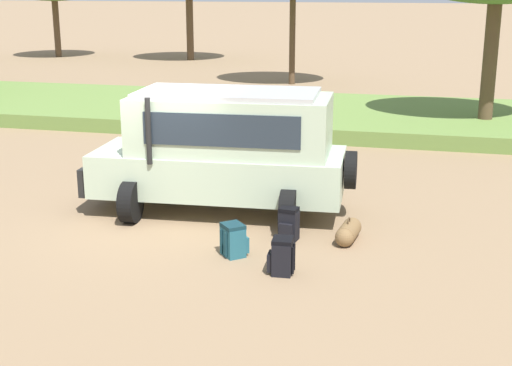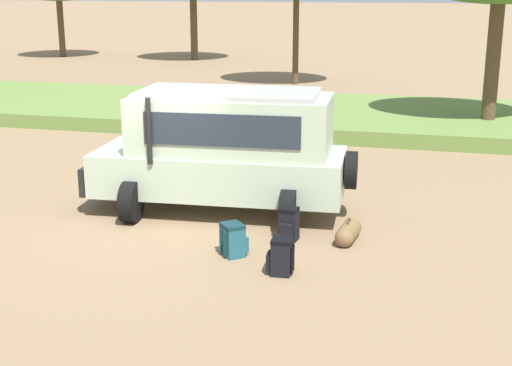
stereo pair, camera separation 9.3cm
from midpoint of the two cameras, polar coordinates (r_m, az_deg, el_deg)
name	(u,v)px [view 2 (the right image)]	position (r m, az deg, el deg)	size (l,w,h in m)	color
ground_plane	(167,215)	(14.23, -6.98, -2.54)	(320.00, 320.00, 0.00)	#8C7051
grass_bank	(281,113)	(24.01, 2.15, 5.60)	(120.00, 7.00, 0.44)	olive
safari_vehicle	(225,148)	(14.02, -2.32, 2.78)	(5.42, 2.96, 2.44)	#B2C6A8
backpack_beside_front_wheel	(281,256)	(11.26, 2.25, -5.90)	(0.44, 0.38, 0.59)	black
backpack_cluster_center	(289,225)	(12.69, 2.83, -3.34)	(0.36, 0.40, 0.60)	black
backpack_near_rear_wheel	(233,240)	(11.99, -1.61, -4.58)	(0.52, 0.52, 0.56)	#235B6B
duffel_bag_low_black_case	(348,232)	(12.77, 7.61, -3.91)	(0.40, 0.95, 0.44)	brown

